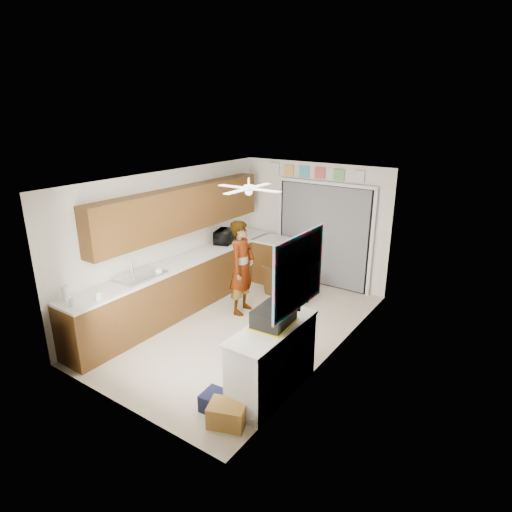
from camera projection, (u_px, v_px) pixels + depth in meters
The scene contains 41 objects.
floor at pixel (243, 326), 7.25m from camera, with size 5.00×5.00×0.00m, color beige.
ceiling at pixel (241, 178), 6.44m from camera, with size 5.00×5.00×0.00m, color white.
wall_back at pixel (314, 224), 8.79m from camera, with size 3.20×3.20×0.00m, color white.
wall_front at pixel (113, 316), 4.89m from camera, with size 3.20×3.20×0.00m, color white.
wall_left at pixel (170, 240), 7.70m from camera, with size 5.00×5.00×0.00m, color white.
wall_right at pixel (334, 278), 5.99m from camera, with size 5.00×5.00×0.00m, color white.
left_base_cabinets at pixel (185, 285), 7.80m from camera, with size 0.60×4.80×0.90m, color brown.
left_countertop at pixel (184, 261), 7.64m from camera, with size 0.62×4.80×0.04m, color white.
upper_cabinets at pixel (183, 210), 7.59m from camera, with size 0.32×4.00×0.80m, color brown.
sink_basin at pixel (140, 276), 6.85m from camera, with size 0.50×0.76×0.06m, color silver.
faucet at pixel (132, 268), 6.92m from camera, with size 0.03×0.03×0.22m, color silver.
peninsula_base at pixel (279, 263), 8.93m from camera, with size 1.00×0.60×0.90m, color brown.
peninsula_top at pixel (280, 241), 8.78m from camera, with size 1.04×0.64×0.04m, color white.
back_opening_recess at pixel (323, 236), 8.70m from camera, with size 2.00×0.06×2.10m, color black.
curtain_panel at pixel (323, 236), 8.67m from camera, with size 1.90×0.03×2.05m, color gray.
door_trim_left at pixel (280, 228), 9.22m from camera, with size 0.06×0.04×2.10m, color white.
door_trim_right at pixel (371, 244), 8.13m from camera, with size 0.06×0.04×2.10m, color white.
door_trim_head at pixel (326, 183), 8.33m from camera, with size 2.10×0.04×0.06m, color white.
header_frame_0 at pixel (289, 170), 8.75m from camera, with size 0.22×0.02×0.22m, color #F3AB51.
header_frame_1 at pixel (304, 172), 8.56m from camera, with size 0.22×0.02×0.22m, color #4BA2C8.
header_frame_2 at pixel (320, 173), 8.37m from camera, with size 0.22×0.02×0.22m, color #CE524D.
header_frame_3 at pixel (339, 175), 8.16m from camera, with size 0.22×0.02×0.22m, color #68AF64.
header_frame_4 at pixel (359, 177), 7.95m from camera, with size 0.22×0.02×0.22m, color silver.
route66_sign at pixel (274, 169), 8.94m from camera, with size 0.22×0.02×0.26m, color silver.
right_counter_base at pixel (272, 361), 5.45m from camera, with size 0.50×1.40×0.90m, color white.
right_counter_top at pixel (272, 328), 5.30m from camera, with size 0.54×1.44×0.04m, color white.
abstract_painting at pixel (299, 272), 5.09m from camera, with size 0.03×1.15×0.95m, color #F55A9F.
ceiling_fan at pixel (249, 188), 6.65m from camera, with size 1.14×1.14×0.24m, color white.
microwave at pixel (225, 237), 8.56m from camera, with size 0.48×0.33×0.27m, color black.
cup at pixel (159, 271), 6.97m from camera, with size 0.12×0.12×0.09m, color white.
jar_a at pixel (98, 296), 6.01m from camera, with size 0.09×0.09×0.13m, color silver.
jar_b at pixel (72, 302), 5.83m from camera, with size 0.07×0.07×0.11m, color silver.
paper_towel_roll at pixel (66, 293), 5.98m from camera, with size 0.10×0.10×0.23m, color white.
suitcase at pixel (274, 316), 5.31m from camera, with size 0.40×0.53×0.23m, color black.
suitcase_rim at pixel (274, 324), 5.35m from camera, with size 0.44×0.58×0.02m, color yellow.
suitcase_lid at pixel (286, 290), 5.46m from camera, with size 0.42×0.03×0.50m, color black.
cardboard_box at pixel (227, 414), 4.97m from camera, with size 0.43×0.32×0.27m, color olive.
navy_crate at pixel (217, 402), 5.20m from camera, with size 0.37×0.31×0.22m, color black.
cabinet_door_panel at pixel (272, 282), 8.25m from camera, with size 0.43×0.03×0.64m, color brown.
man at pixel (242, 267), 7.52m from camera, with size 0.62×0.41×1.70m, color white.
dog at pixel (305, 288), 8.23m from camera, with size 0.26×0.60×0.47m, color black.
Camera 1 is at (3.84, -5.21, 3.49)m, focal length 30.00 mm.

